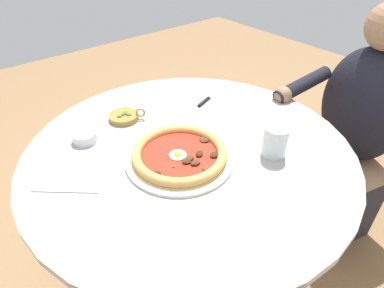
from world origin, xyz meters
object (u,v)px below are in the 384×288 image
at_px(ramekin_capers, 85,136).
at_px(cafe_chair_diner, 375,130).
at_px(dining_table, 189,187).
at_px(pizza_on_plate, 180,155).
at_px(steak_knife, 208,99).
at_px(fork_utensil, 65,191).
at_px(diner_person, 347,147).
at_px(water_glass, 275,143).
at_px(olive_pan, 124,116).

bearing_deg(ramekin_capers, cafe_chair_diner, 157.15).
distance_m(dining_table, pizza_on_plate, 0.20).
height_order(dining_table, steak_knife, steak_knife).
bearing_deg(fork_utensil, diner_person, 167.38).
height_order(pizza_on_plate, steak_knife, pizza_on_plate).
xyz_separation_m(pizza_on_plate, water_glass, (-0.24, 0.16, 0.02)).
xyz_separation_m(pizza_on_plate, steak_knife, (-0.32, -0.23, -0.01)).
relative_size(ramekin_capers, diner_person, 0.07).
bearing_deg(ramekin_capers, diner_person, 156.08).
height_order(pizza_on_plate, diner_person, diner_person).
height_order(ramekin_capers, diner_person, diner_person).
relative_size(dining_table, ramekin_capers, 13.22).
distance_m(pizza_on_plate, olive_pan, 0.31).
xyz_separation_m(dining_table, water_glass, (-0.18, 0.19, 0.21)).
height_order(pizza_on_plate, olive_pan, olive_pan).
bearing_deg(water_glass, pizza_on_plate, -33.99).
relative_size(pizza_on_plate, olive_pan, 2.84).
bearing_deg(ramekin_capers, dining_table, 134.03).
relative_size(pizza_on_plate, water_glass, 3.38).
bearing_deg(fork_utensil, dining_table, 170.94).
bearing_deg(fork_utensil, cafe_chair_diner, 167.08).
bearing_deg(olive_pan, water_glass, 118.04).
xyz_separation_m(ramekin_capers, fork_utensil, (0.14, 0.18, -0.02)).
bearing_deg(dining_table, ramekin_capers, -45.97).
relative_size(olive_pan, cafe_chair_diner, 0.13).
distance_m(pizza_on_plate, ramekin_capers, 0.33).
xyz_separation_m(dining_table, ramekin_capers, (0.24, -0.24, 0.19)).
relative_size(pizza_on_plate, fork_utensil, 2.29).
bearing_deg(pizza_on_plate, cafe_chair_diner, 167.98).
relative_size(pizza_on_plate, steak_knife, 1.67).
height_order(fork_utensil, diner_person, diner_person).
bearing_deg(dining_table, cafe_chair_diner, 165.47).
height_order(olive_pan, diner_person, diner_person).
height_order(pizza_on_plate, water_glass, water_glass).
height_order(water_glass, cafe_chair_diner, cafe_chair_diner).
bearing_deg(olive_pan, steak_knife, 165.91).
relative_size(steak_knife, cafe_chair_diner, 0.22).
bearing_deg(olive_pan, pizza_on_plate, 92.09).
bearing_deg(diner_person, olive_pan, -29.97).
xyz_separation_m(fork_utensil, cafe_chair_diner, (-1.27, 0.29, -0.20)).
xyz_separation_m(water_glass, cafe_chair_diner, (-0.71, 0.04, -0.24)).
xyz_separation_m(olive_pan, cafe_chair_diner, (-0.96, 0.51, -0.21)).
xyz_separation_m(steak_knife, olive_pan, (0.33, -0.08, 0.01)).
bearing_deg(ramekin_capers, fork_utensil, 52.00).
height_order(dining_table, diner_person, diner_person).
relative_size(pizza_on_plate, cafe_chair_diner, 0.37).
bearing_deg(steak_knife, dining_table, 37.53).
bearing_deg(pizza_on_plate, steak_knife, -144.41).
bearing_deg(steak_knife, pizza_on_plate, 35.59).
xyz_separation_m(steak_knife, diner_person, (-0.49, 0.39, -0.25)).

